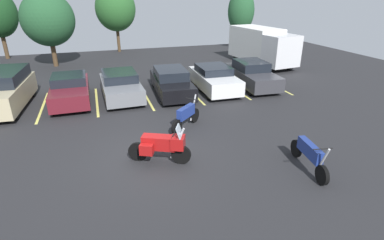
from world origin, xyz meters
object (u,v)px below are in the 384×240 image
(motorcycle_third, at_px, (186,116))
(car_white, at_px, (214,79))
(motorcycle_second, at_px, (310,155))
(motorcycle_touring, at_px, (161,145))
(car_charcoal, at_px, (252,74))
(car_grey, at_px, (121,85))
(car_black, at_px, (171,82))
(car_champagne, at_px, (6,90))
(box_truck, at_px, (262,45))
(car_maroon, at_px, (70,89))

(motorcycle_third, xyz_separation_m, car_white, (3.10, 4.60, 0.16))
(motorcycle_second, distance_m, car_white, 8.97)
(motorcycle_touring, relative_size, motorcycle_third, 1.23)
(motorcycle_second, distance_m, car_charcoal, 9.55)
(car_grey, bearing_deg, car_black, -3.39)
(motorcycle_touring, xyz_separation_m, car_white, (4.71, 7.05, 0.06))
(car_black, height_order, car_charcoal, car_charcoal)
(car_champagne, distance_m, car_black, 8.36)
(motorcycle_touring, relative_size, box_truck, 0.31)
(car_champagne, xyz_separation_m, car_white, (10.88, -0.50, -0.21))
(car_charcoal, bearing_deg, motorcycle_touring, -135.12)
(car_champagne, xyz_separation_m, car_maroon, (2.96, -0.10, -0.23))
(motorcycle_third, relative_size, car_maroon, 0.37)
(motorcycle_touring, xyz_separation_m, motorcycle_second, (4.47, -1.91, -0.11))
(motorcycle_third, relative_size, car_charcoal, 0.34)
(car_maroon, bearing_deg, car_black, -2.14)
(car_grey, bearing_deg, car_champagne, 178.64)
(motorcycle_touring, distance_m, car_charcoal, 10.23)
(motorcycle_third, xyz_separation_m, car_black, (0.57, 4.80, 0.13))
(car_grey, bearing_deg, box_truck, 23.25)
(motorcycle_second, distance_m, car_black, 9.45)
(car_grey, height_order, box_truck, box_truck)
(motorcycle_third, xyz_separation_m, box_truck, (9.18, 9.87, 0.96))
(car_charcoal, bearing_deg, box_truck, 55.23)
(car_grey, bearing_deg, motorcycle_third, -65.73)
(car_black, bearing_deg, motorcycle_second, -76.00)
(motorcycle_second, xyz_separation_m, car_champagne, (-10.64, 9.47, 0.37))
(car_grey, xyz_separation_m, car_black, (2.81, -0.17, -0.00))
(motorcycle_second, xyz_separation_m, car_grey, (-5.09, 9.34, 0.14))
(motorcycle_second, distance_m, box_truck, 15.62)
(car_maroon, bearing_deg, car_charcoal, -1.30)
(motorcycle_second, relative_size, car_grey, 0.52)
(car_charcoal, bearing_deg, car_maroon, 178.70)
(car_black, bearing_deg, car_grey, 176.61)
(car_champagne, height_order, car_grey, car_champagne)
(motorcycle_third, distance_m, car_grey, 5.45)
(motorcycle_third, height_order, car_grey, car_grey)
(car_champagne, bearing_deg, car_black, -2.04)
(motorcycle_touring, xyz_separation_m, car_grey, (-0.63, 7.42, 0.03))
(car_maroon, bearing_deg, motorcycle_second, -50.69)
(car_white, bearing_deg, motorcycle_third, -123.95)
(car_white, height_order, car_charcoal, car_charcoal)
(car_grey, xyz_separation_m, car_white, (5.34, -0.37, 0.03))
(motorcycle_second, xyz_separation_m, car_white, (0.24, 8.97, 0.17))
(car_black, bearing_deg, car_champagne, 177.96)
(car_charcoal, relative_size, box_truck, 0.74)
(car_black, bearing_deg, box_truck, 30.49)
(motorcycle_third, relative_size, car_white, 0.37)
(car_maroon, relative_size, car_grey, 1.00)
(car_maroon, height_order, car_black, car_black)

